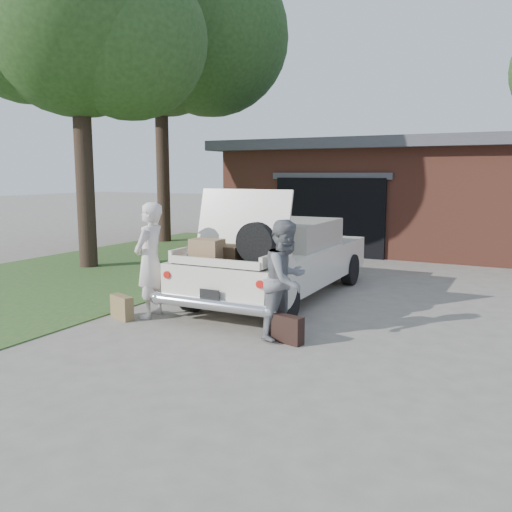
% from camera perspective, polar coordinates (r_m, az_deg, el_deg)
% --- Properties ---
extents(ground, '(90.00, 90.00, 0.00)m').
position_cam_1_polar(ground, '(7.87, -2.04, -8.54)').
color(ground, gray).
rests_on(ground, ground).
extents(grass_strip, '(6.00, 16.00, 0.02)m').
position_cam_1_polar(grass_strip, '(13.46, -16.28, -1.56)').
color(grass_strip, '#2D4C1E').
rests_on(grass_strip, ground).
extents(house, '(12.80, 7.80, 3.30)m').
position_cam_1_polar(house, '(18.22, 18.97, 6.18)').
color(house, brown).
rests_on(house, ground).
extents(tree_left, '(5.68, 4.94, 8.59)m').
position_cam_1_polar(tree_left, '(14.42, -18.08, 22.45)').
color(tree_left, '#38281E').
rests_on(tree_left, ground).
extents(tree_back, '(7.80, 6.78, 10.96)m').
position_cam_1_polar(tree_back, '(19.33, -9.92, 23.34)').
color(tree_back, '#38281E').
rests_on(tree_back, ground).
extents(sedan, '(2.03, 5.08, 2.07)m').
position_cam_1_polar(sedan, '(10.21, 2.43, -0.24)').
color(sedan, silver).
rests_on(sedan, ground).
extents(woman_left, '(0.54, 0.74, 1.87)m').
position_cam_1_polar(woman_left, '(8.93, -11.11, -0.43)').
color(woman_left, silver).
rests_on(woman_left, ground).
extents(woman_right, '(0.78, 0.93, 1.70)m').
position_cam_1_polar(woman_right, '(7.64, 3.19, -2.50)').
color(woman_right, slate).
rests_on(woman_right, ground).
extents(suitcase_left, '(0.52, 0.32, 0.38)m').
position_cam_1_polar(suitcase_left, '(9.03, -13.93, -5.26)').
color(suitcase_left, olive).
rests_on(suitcase_left, ground).
extents(suitcase_right, '(0.53, 0.28, 0.39)m').
position_cam_1_polar(suitcase_right, '(7.58, 3.24, -7.68)').
color(suitcase_right, black).
rests_on(suitcase_right, ground).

